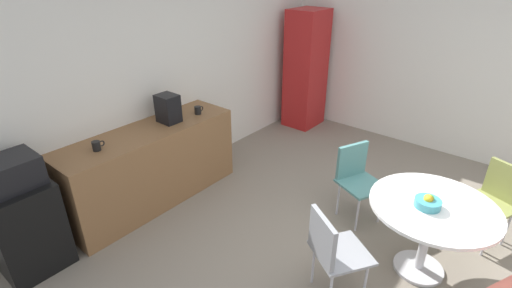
{
  "coord_description": "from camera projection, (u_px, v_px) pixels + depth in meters",
  "views": [
    {
      "loc": [
        -2.6,
        -0.62,
        2.58
      ],
      "look_at": [
        -0.08,
        1.45,
        0.95
      ],
      "focal_mm": 26.06,
      "sensor_mm": 36.0,
      "label": 1
    }
  ],
  "objects": [
    {
      "name": "fruit_bowl",
      "position": [
        428.0,
        202.0,
        3.08
      ],
      "size": [
        0.21,
        0.21,
        0.11
      ],
      "color": "teal",
      "rests_on": "round_table"
    },
    {
      "name": "chair_olive",
      "position": [
        497.0,
        195.0,
        3.61
      ],
      "size": [
        0.55,
        0.55,
        0.83
      ],
      "color": "silver",
      "rests_on": "ground_plane"
    },
    {
      "name": "chair_teal",
      "position": [
        356.0,
        173.0,
        3.97
      ],
      "size": [
        0.55,
        0.55,
        0.83
      ],
      "color": "silver",
      "rests_on": "ground_plane"
    },
    {
      "name": "coffee_maker",
      "position": [
        168.0,
        108.0,
        4.2
      ],
      "size": [
        0.2,
        0.24,
        0.32
      ],
      "primitive_type": "cube",
      "color": "black",
      "rests_on": "counter_block"
    },
    {
      "name": "wall_back",
      "position": [
        160.0,
        78.0,
        4.42
      ],
      "size": [
        6.0,
        0.1,
        2.6
      ],
      "primitive_type": "cube",
      "color": "white",
      "rests_on": "ground_plane"
    },
    {
      "name": "counter_block",
      "position": [
        152.0,
        166.0,
        4.26
      ],
      "size": [
        2.05,
        0.6,
        0.9
      ],
      "primitive_type": "cube",
      "color": "brown",
      "rests_on": "ground_plane"
    },
    {
      "name": "mug_white",
      "position": [
        97.0,
        146.0,
        3.61
      ],
      "size": [
        0.13,
        0.08,
        0.09
      ],
      "color": "black",
      "rests_on": "counter_block"
    },
    {
      "name": "mug_green",
      "position": [
        198.0,
        110.0,
        4.46
      ],
      "size": [
        0.13,
        0.08,
        0.09
      ],
      "color": "black",
      "rests_on": "counter_block"
    },
    {
      "name": "mini_fridge",
      "position": [
        25.0,
        227.0,
        3.32
      ],
      "size": [
        0.54,
        0.54,
        0.85
      ],
      "primitive_type": "cube",
      "color": "black",
      "rests_on": "ground_plane"
    },
    {
      "name": "chair_gray",
      "position": [
        331.0,
        247.0,
        2.95
      ],
      "size": [
        0.58,
        0.58,
        0.83
      ],
      "color": "silver",
      "rests_on": "ground_plane"
    },
    {
      "name": "microwave",
      "position": [
        7.0,
        174.0,
        3.07
      ],
      "size": [
        0.48,
        0.38,
        0.26
      ],
      "primitive_type": "cube",
      "color": "black",
      "rests_on": "mini_fridge"
    },
    {
      "name": "wall_side_right",
      "position": [
        494.0,
        69.0,
        4.79
      ],
      "size": [
        0.1,
        6.0,
        2.6
      ],
      "primitive_type": "cube",
      "color": "white",
      "rests_on": "ground_plane"
    },
    {
      "name": "ground_plane",
      "position": [
        388.0,
        283.0,
        3.3
      ],
      "size": [
        6.0,
        6.0,
        0.0
      ],
      "primitive_type": "plane",
      "color": "gray"
    },
    {
      "name": "locker_cabinet",
      "position": [
        306.0,
        70.0,
        6.08
      ],
      "size": [
        0.6,
        0.5,
        1.9
      ],
      "primitive_type": "cube",
      "color": "#B21E1E",
      "rests_on": "ground_plane"
    },
    {
      "name": "round_table",
      "position": [
        431.0,
        218.0,
        3.18
      ],
      "size": [
        1.06,
        1.06,
        0.72
      ],
      "color": "silver",
      "rests_on": "ground_plane"
    }
  ]
}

